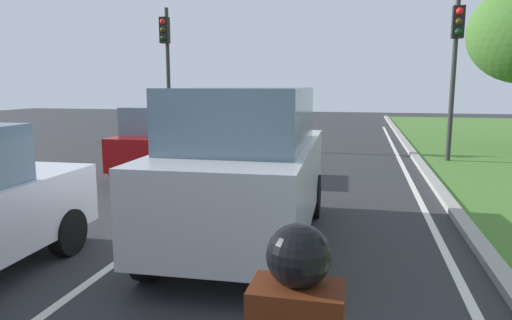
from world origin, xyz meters
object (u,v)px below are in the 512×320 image
car_hatchback_far (166,140)px  traffic_light_overhead_left (166,56)px  car_suv_ahead (247,166)px  traffic_light_near_right (456,53)px

car_hatchback_far → traffic_light_overhead_left: traffic_light_overhead_left is taller
car_suv_ahead → traffic_light_near_right: traffic_light_near_right is taller
car_suv_ahead → car_hatchback_far: car_suv_ahead is taller
traffic_light_overhead_left → traffic_light_near_right: bearing=-7.1°
traffic_light_overhead_left → car_hatchback_far: bearing=-67.3°
car_suv_ahead → traffic_light_near_right: size_ratio=0.95×
traffic_light_near_right → car_suv_ahead: bearing=-116.9°
traffic_light_near_right → traffic_light_overhead_left: 9.57m
car_suv_ahead → traffic_light_near_right: 9.47m
car_hatchback_far → traffic_light_near_right: traffic_light_near_right is taller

